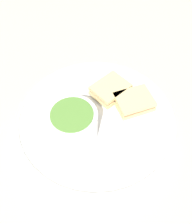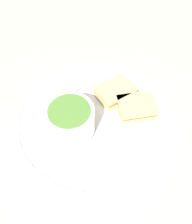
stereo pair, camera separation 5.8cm
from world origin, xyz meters
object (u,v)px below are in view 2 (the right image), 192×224
object	(u,v)px
soup_bowl	(70,120)
sandwich_half_far	(115,91)
sandwich_half_near	(137,108)
spoon	(56,104)

from	to	relation	value
soup_bowl	sandwich_half_far	size ratio (longest dim) A/B	1.03
soup_bowl	sandwich_half_near	world-z (taller)	soup_bowl
spoon	sandwich_half_near	world-z (taller)	sandwich_half_near
soup_bowl	spoon	size ratio (longest dim) A/B	1.15
spoon	sandwich_half_far	world-z (taller)	sandwich_half_far
soup_bowl	sandwich_half_far	world-z (taller)	soup_bowl
sandwich_half_near	sandwich_half_far	size ratio (longest dim) A/B	0.83
sandwich_half_far	sandwich_half_near	bearing A→B (deg)	-147.31
sandwich_half_near	spoon	bearing A→B (deg)	73.22
spoon	soup_bowl	bearing A→B (deg)	74.85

